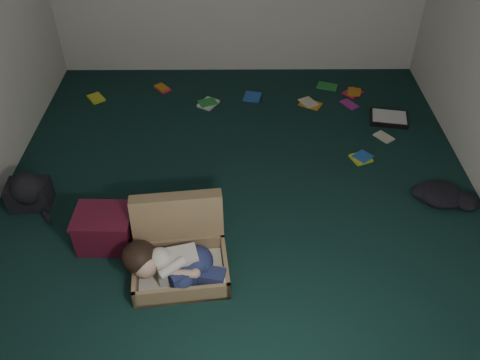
{
  "coord_description": "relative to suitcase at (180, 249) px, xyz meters",
  "views": [
    {
      "loc": [
        -0.02,
        -3.09,
        2.86
      ],
      "look_at": [
        0.0,
        -0.15,
        0.35
      ],
      "focal_mm": 38.0,
      "sensor_mm": 36.0,
      "label": 1
    }
  ],
  "objects": [
    {
      "name": "floor",
      "position": [
        0.43,
        0.67,
        -0.14
      ],
      "size": [
        4.5,
        4.5,
        0.0
      ],
      "primitive_type": "plane",
      "color": "black",
      "rests_on": "ground"
    },
    {
      "name": "suitcase",
      "position": [
        0.0,
        0.0,
        0.0
      ],
      "size": [
        0.72,
        0.71,
        0.48
      ],
      "rotation": [
        0.0,
        0.0,
        0.11
      ],
      "color": "#8F734E",
      "rests_on": "floor"
    },
    {
      "name": "person",
      "position": [
        -0.03,
        -0.17,
        0.04
      ],
      "size": [
        0.72,
        0.35,
        0.3
      ],
      "rotation": [
        0.0,
        0.0,
        0.11
      ],
      "color": "silver",
      "rests_on": "suitcase"
    },
    {
      "name": "maroon_bin",
      "position": [
        -0.57,
        0.21,
        0.0
      ],
      "size": [
        0.43,
        0.34,
        0.29
      ],
      "rotation": [
        0.0,
        0.0,
        -0.02
      ],
      "color": "#4F1022",
      "rests_on": "floor"
    },
    {
      "name": "backpack",
      "position": [
        -1.27,
        0.63,
        -0.02
      ],
      "size": [
        0.42,
        0.34,
        0.24
      ],
      "primitive_type": null,
      "rotation": [
        0.0,
        0.0,
        0.05
      ],
      "color": "black",
      "rests_on": "floor"
    },
    {
      "name": "clothing_pile",
      "position": [
        2.13,
        0.6,
        -0.07
      ],
      "size": [
        0.56,
        0.49,
        0.15
      ],
      "primitive_type": null,
      "rotation": [
        0.0,
        0.0,
        -0.24
      ],
      "color": "black",
      "rests_on": "floor"
    },
    {
      "name": "paper_tray",
      "position": [
        1.94,
        1.84,
        -0.12
      ],
      "size": [
        0.41,
        0.34,
        0.05
      ],
      "rotation": [
        0.0,
        0.0,
        -0.19
      ],
      "color": "black",
      "rests_on": "floor"
    },
    {
      "name": "book_scatter",
      "position": [
        0.84,
        2.11,
        -0.14
      ],
      "size": [
        3.09,
        1.48,
        0.02
      ],
      "color": "#CAD225",
      "rests_on": "floor"
    }
  ]
}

